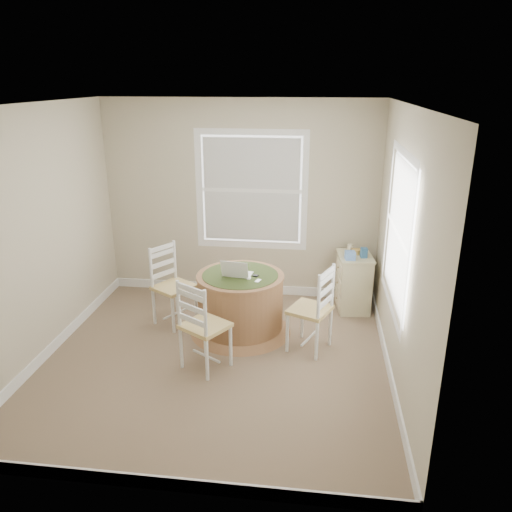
# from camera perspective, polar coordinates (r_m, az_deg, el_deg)

# --- Properties ---
(room) EXTENTS (3.64, 3.64, 2.64)m
(room) POSITION_cam_1_polar(r_m,az_deg,el_deg) (5.00, -2.80, 1.93)
(room) COLOR #7F6651
(room) RESTS_ON ground
(round_table) EXTENTS (1.18, 1.18, 0.72)m
(round_table) POSITION_cam_1_polar(r_m,az_deg,el_deg) (5.79, -1.78, -5.13)
(round_table) COLOR #8A5E3E
(round_table) RESTS_ON ground
(chair_left) EXTENTS (0.56, 0.57, 0.95)m
(chair_left) POSITION_cam_1_polar(r_m,az_deg,el_deg) (6.03, -9.37, -3.49)
(chair_left) COLOR white
(chair_left) RESTS_ON ground
(chair_near) EXTENTS (0.57, 0.56, 0.95)m
(chair_near) POSITION_cam_1_polar(r_m,az_deg,el_deg) (5.09, -5.83, -7.88)
(chair_near) COLOR white
(chair_near) RESTS_ON ground
(chair_right) EXTENTS (0.53, 0.54, 0.95)m
(chair_right) POSITION_cam_1_polar(r_m,az_deg,el_deg) (5.42, 6.18, -6.06)
(chair_right) COLOR white
(chair_right) RESTS_ON ground
(laptop) EXTENTS (0.35, 0.31, 0.22)m
(laptop) POSITION_cam_1_polar(r_m,az_deg,el_deg) (5.64, -2.16, -1.97)
(laptop) COLOR white
(laptop) RESTS_ON round_table
(mouse) EXTENTS (0.08, 0.10, 0.03)m
(mouse) POSITION_cam_1_polar(r_m,az_deg,el_deg) (5.56, -0.85, -2.53)
(mouse) COLOR white
(mouse) RESTS_ON round_table
(phone) EXTENTS (0.07, 0.10, 0.02)m
(phone) POSITION_cam_1_polar(r_m,az_deg,el_deg) (5.49, 0.23, -2.89)
(phone) COLOR #B7BABF
(phone) RESTS_ON round_table
(keys) EXTENTS (0.07, 0.07, 0.02)m
(keys) POSITION_cam_1_polar(r_m,az_deg,el_deg) (5.62, -0.06, -2.32)
(keys) COLOR black
(keys) RESTS_ON round_table
(corner_chest) EXTENTS (0.47, 0.59, 0.73)m
(corner_chest) POSITION_cam_1_polar(r_m,az_deg,el_deg) (6.49, 11.06, -2.95)
(corner_chest) COLOR beige
(corner_chest) RESTS_ON ground
(tissue_box) EXTENTS (0.13, 0.13, 0.10)m
(tissue_box) POSITION_cam_1_polar(r_m,az_deg,el_deg) (6.20, 10.74, 0.09)
(tissue_box) COLOR #5F8DD9
(tissue_box) RESTS_ON corner_chest
(box_yellow) EXTENTS (0.16, 0.12, 0.06)m
(box_yellow) POSITION_cam_1_polar(r_m,az_deg,el_deg) (6.40, 11.57, 0.48)
(box_yellow) COLOR #BE9443
(box_yellow) RESTS_ON corner_chest
(box_blue) EXTENTS (0.09, 0.09, 0.12)m
(box_blue) POSITION_cam_1_polar(r_m,az_deg,el_deg) (6.29, 12.18, 0.38)
(box_blue) COLOR #2F618E
(box_blue) RESTS_ON corner_chest
(cup_cream) EXTENTS (0.07, 0.07, 0.09)m
(cup_cream) POSITION_cam_1_polar(r_m,az_deg,el_deg) (6.47, 10.73, 0.89)
(cup_cream) COLOR beige
(cup_cream) RESTS_ON corner_chest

